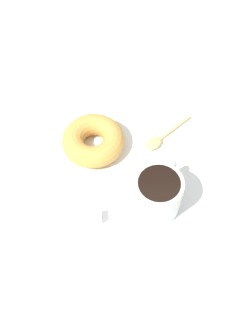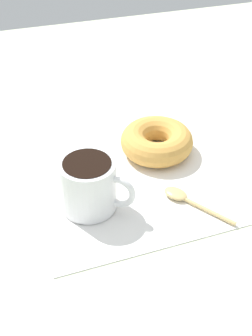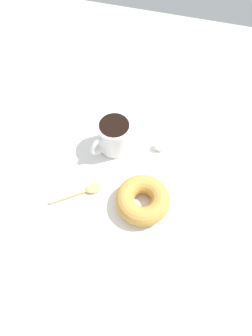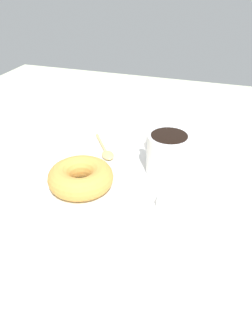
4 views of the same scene
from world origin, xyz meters
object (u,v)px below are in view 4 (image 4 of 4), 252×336
at_px(spoon, 106,152).
at_px(sugar_cube, 163,201).
at_px(donut, 81,177).
at_px(coffee_cup, 167,153).

xyz_separation_m(spoon, sugar_cube, (-0.15, 0.13, 0.00)).
bearing_deg(donut, sugar_cube, 178.06).
bearing_deg(sugar_cube, donut, -1.94).
bearing_deg(donut, spoon, -89.69).
bearing_deg(sugar_cube, coffee_cup, -80.24).
relative_size(coffee_cup, spoon, 0.95).
relative_size(coffee_cup, sugar_cube, 5.61).
height_order(spoon, sugar_cube, sugar_cube).
height_order(donut, sugar_cube, donut).
bearing_deg(sugar_cube, spoon, -40.53).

